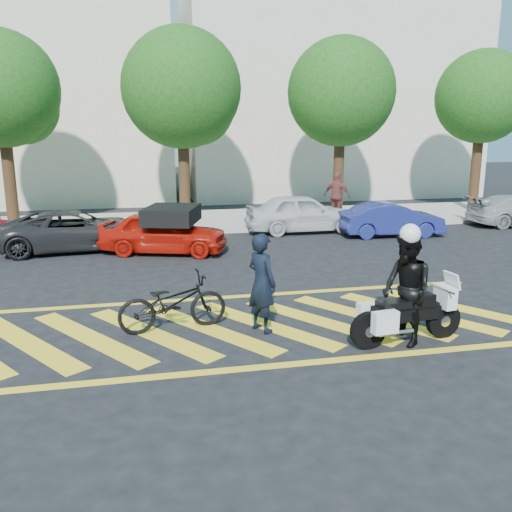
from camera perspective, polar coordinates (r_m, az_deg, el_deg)
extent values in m
plane|color=black|center=(10.68, -1.74, -7.42)|extent=(90.00, 90.00, 0.00)
cube|color=#9E998E|center=(22.20, -7.42, 3.62)|extent=(60.00, 5.00, 0.15)
cube|color=yellow|center=(10.73, -22.91, -8.39)|extent=(2.43, 3.21, 0.01)
cube|color=yellow|center=(10.57, -17.00, -8.22)|extent=(2.43, 3.21, 0.01)
cube|color=yellow|center=(10.52, -10.97, -7.96)|extent=(2.43, 3.21, 0.01)
cube|color=yellow|center=(10.59, -4.96, -7.62)|extent=(2.43, 3.21, 0.01)
cube|color=yellow|center=(10.77, 0.90, -7.20)|extent=(2.43, 3.21, 0.01)
cube|color=yellow|center=(11.06, 6.50, -6.73)|extent=(2.43, 3.21, 0.01)
cube|color=yellow|center=(11.44, 11.76, -6.23)|extent=(2.43, 3.21, 0.01)
cube|color=yellow|center=(11.92, 16.62, -5.72)|extent=(2.43, 3.21, 0.01)
cube|color=yellow|center=(12.47, 21.08, -5.22)|extent=(2.43, 3.21, 0.01)
cube|color=yellow|center=(8.96, 0.53, -11.61)|extent=(12.00, 0.20, 0.01)
cube|color=yellow|center=(12.44, -3.34, -4.36)|extent=(12.00, 0.20, 0.01)
cube|color=beige|center=(31.46, -24.40, 14.42)|extent=(16.00, 8.00, 10.00)
cube|color=beige|center=(32.70, 7.37, 16.25)|extent=(16.00, 8.00, 11.00)
cylinder|color=black|center=(22.39, -24.53, 7.59)|extent=(0.44, 0.44, 4.00)
sphere|color=#1C4211|center=(22.36, -25.34, 15.64)|extent=(4.20, 4.20, 4.20)
sphere|color=#1C4211|center=(22.51, -23.47, 14.17)|extent=(2.73, 2.73, 2.73)
cylinder|color=black|center=(21.97, -7.57, 8.58)|extent=(0.44, 0.44, 4.00)
sphere|color=#1C4211|center=(21.94, -7.85, 17.10)|extent=(4.60, 4.60, 4.60)
sphere|color=#1C4211|center=(22.26, -6.26, 15.31)|extent=(2.99, 2.99, 2.99)
cylinder|color=black|center=(23.41, 8.68, 8.83)|extent=(0.44, 0.44, 4.00)
sphere|color=#1C4211|center=(23.39, 8.96, 16.69)|extent=(4.40, 4.40, 4.40)
sphere|color=#1C4211|center=(23.85, 10.03, 14.99)|extent=(2.86, 2.86, 2.86)
cylinder|color=black|center=(26.42, 22.12, 8.51)|extent=(0.44, 0.44, 4.00)
sphere|color=#1C4211|center=(26.40, 22.73, 15.21)|extent=(4.00, 4.00, 4.00)
sphere|color=#1C4211|center=(26.96, 23.32, 13.82)|extent=(2.60, 2.60, 2.60)
imported|color=black|center=(10.18, 0.60, -2.84)|extent=(0.73, 0.82, 1.90)
imported|color=black|center=(10.45, -8.77, -4.86)|extent=(2.17, 1.03, 1.09)
cylinder|color=black|center=(9.75, 11.73, -7.67)|extent=(0.68, 0.22, 0.66)
cylinder|color=silver|center=(9.75, 11.73, -7.67)|extent=(0.22, 0.18, 0.20)
cylinder|color=black|center=(10.61, 19.10, -6.41)|extent=(0.68, 0.22, 0.66)
cylinder|color=silver|center=(10.61, 19.10, -6.41)|extent=(0.22, 0.18, 0.20)
cube|color=black|center=(10.05, 15.43, -5.72)|extent=(1.28, 0.41, 0.30)
cube|color=black|center=(10.16, 16.91, -4.43)|extent=(0.49, 0.35, 0.22)
cube|color=black|center=(9.86, 14.28, -4.92)|extent=(0.59, 0.41, 0.12)
cube|color=silver|center=(10.47, 19.29, -4.07)|extent=(0.27, 0.45, 0.40)
cube|color=silver|center=(9.97, 11.83, -5.86)|extent=(0.47, 0.23, 0.38)
cube|color=silver|center=(9.55, 13.43, -6.81)|extent=(0.47, 0.23, 0.38)
imported|color=black|center=(9.93, 15.56, -3.41)|extent=(0.87, 1.06, 2.01)
imported|color=#AD1208|center=(16.89, -9.70, 2.50)|extent=(4.17, 2.66, 1.32)
imported|color=black|center=(18.01, -18.50, 2.58)|extent=(4.76, 2.57, 1.27)
imported|color=silver|center=(20.14, 4.90, 4.53)|extent=(4.20, 1.71, 1.43)
imported|color=navy|center=(19.94, 14.08, 3.76)|extent=(3.73, 1.56, 1.20)
imported|color=brown|center=(22.22, 8.52, 6.30)|extent=(1.14, 1.12, 1.92)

